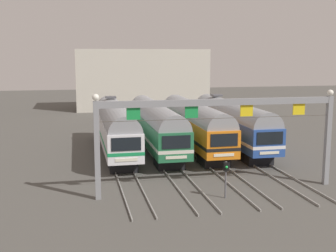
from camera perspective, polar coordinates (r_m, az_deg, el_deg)
ground_plane at (r=43.87m, az=0.93°, el=-3.17°), size 160.00×160.00×0.00m
track_bed at (r=60.26m, az=-2.66°, el=0.31°), size 13.27×70.00×0.15m
commuter_train_white at (r=42.46m, az=-6.83°, el=0.04°), size 2.88×18.06×5.05m
commuter_train_green at (r=42.97m, az=-1.61°, el=0.21°), size 2.88×18.06×4.77m
commuter_train_orange at (r=43.83m, az=3.44°, el=0.37°), size 2.88×18.06×4.77m
commuter_train_blue at (r=45.03m, az=8.26°, el=0.53°), size 2.88×18.06×5.05m
catenary_gantry at (r=30.14m, az=6.66°, el=0.89°), size 17.01×0.44×6.97m
yard_signal_mast at (r=29.38m, az=7.50°, el=-5.99°), size 0.28×0.35×2.50m
maintenance_building at (r=78.59m, az=-3.57°, el=6.13°), size 22.63×10.00×10.33m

